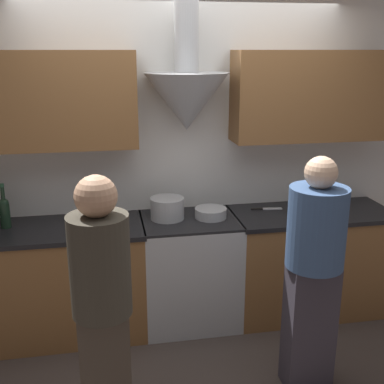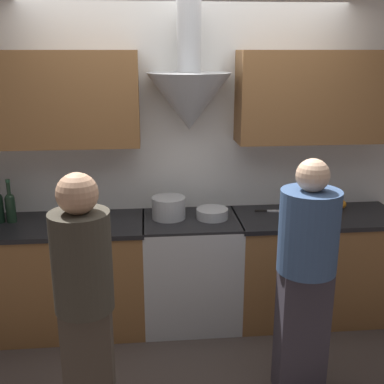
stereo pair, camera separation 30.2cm
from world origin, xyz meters
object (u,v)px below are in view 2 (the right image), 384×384
(mixing_bowl, at_px, (212,213))
(saucepan, at_px, (303,211))
(stove_range, at_px, (191,270))
(wine_bottle_5, at_px, (10,206))
(orange_fruit, at_px, (342,204))
(person_foreground_left, at_px, (85,299))
(person_foreground_right, at_px, (306,272))
(stock_pot, at_px, (169,208))

(mixing_bowl, height_order, saucepan, saucepan)
(stove_range, height_order, wine_bottle_5, wine_bottle_5)
(wine_bottle_5, bearing_deg, stove_range, -2.77)
(orange_fruit, bearing_deg, mixing_bowl, -173.06)
(wine_bottle_5, bearing_deg, person_foreground_left, -60.93)
(wine_bottle_5, xyz_separation_m, mixing_bowl, (1.54, -0.06, -0.09))
(person_foreground_right, bearing_deg, orange_fruit, 58.36)
(stove_range, bearing_deg, wine_bottle_5, 177.23)
(stove_range, bearing_deg, stock_pot, 165.72)
(stove_range, distance_m, mixing_bowl, 0.50)
(orange_fruit, bearing_deg, saucepan, -155.11)
(stove_range, distance_m, stock_pot, 0.55)
(wine_bottle_5, height_order, stock_pot, wine_bottle_5)
(orange_fruit, xyz_separation_m, saucepan, (-0.39, -0.18, 0.02))
(mixing_bowl, xyz_separation_m, saucepan, (0.72, -0.05, 0.01))
(mixing_bowl, bearing_deg, person_foreground_right, -64.09)
(mixing_bowl, distance_m, saucepan, 0.72)
(mixing_bowl, xyz_separation_m, orange_fruit, (1.11, 0.13, -0.00))
(wine_bottle_5, bearing_deg, orange_fruit, 1.57)
(orange_fruit, relative_size, saucepan, 0.40)
(orange_fruit, distance_m, person_foreground_right, 1.25)
(person_foreground_left, bearing_deg, mixing_bowl, 54.43)
(stock_pot, distance_m, orange_fruit, 1.45)
(stock_pot, bearing_deg, person_foreground_left, -112.61)
(stove_range, bearing_deg, person_foreground_left, -119.89)
(saucepan, height_order, person_foreground_left, person_foreground_left)
(stove_range, distance_m, wine_bottle_5, 1.49)
(wine_bottle_5, height_order, orange_fruit, wine_bottle_5)
(stock_pot, xyz_separation_m, person_foreground_left, (-0.51, -1.22, -0.09))
(stove_range, distance_m, person_foreground_right, 1.18)
(wine_bottle_5, relative_size, mixing_bowl, 1.35)
(stove_range, xyz_separation_m, saucepan, (0.89, -0.04, 0.49))
(saucepan, relative_size, person_foreground_right, 0.11)
(stock_pot, distance_m, mixing_bowl, 0.34)
(orange_fruit, bearing_deg, person_foreground_left, -145.95)
(stock_pot, bearing_deg, wine_bottle_5, 178.89)
(mixing_bowl, height_order, person_foreground_right, person_foreground_right)
(orange_fruit, relative_size, person_foreground_left, 0.05)
(person_foreground_left, xyz_separation_m, person_foreground_right, (1.30, 0.26, -0.02))
(wine_bottle_5, distance_m, mixing_bowl, 1.55)
(stock_pot, relative_size, orange_fruit, 3.68)
(person_foreground_left, bearing_deg, person_foreground_right, 11.20)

